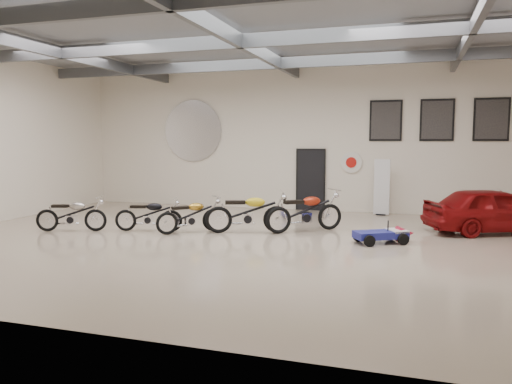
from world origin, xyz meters
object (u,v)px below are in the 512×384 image
(motorcycle_gold, at_px, (190,215))
(go_kart, at_px, (386,232))
(banner_stand, at_px, (382,187))
(vintage_car, at_px, (494,210))
(motorcycle_silver, at_px, (71,214))
(motorcycle_black, at_px, (148,214))
(motorcycle_yellow, at_px, (248,212))
(motorcycle_red, at_px, (305,211))

(motorcycle_gold, height_order, go_kart, motorcycle_gold)
(banner_stand, xyz_separation_m, vintage_car, (3.05, -2.32, -0.32))
(motorcycle_silver, relative_size, motorcycle_gold, 1.01)
(banner_stand, height_order, motorcycle_black, banner_stand)
(motorcycle_black, bearing_deg, motorcycle_yellow, -1.89)
(motorcycle_black, bearing_deg, motorcycle_red, 2.14)
(motorcycle_gold, xyz_separation_m, go_kart, (5.05, 0.17, -0.20))
(motorcycle_silver, relative_size, motorcycle_black, 1.03)
(motorcycle_black, height_order, motorcycle_yellow, motorcycle_yellow)
(motorcycle_red, bearing_deg, motorcycle_silver, 157.65)
(motorcycle_silver, xyz_separation_m, motorcycle_red, (6.03, 1.87, 0.09))
(banner_stand, height_order, motorcycle_silver, banner_stand)
(go_kart, height_order, vintage_car, vintage_car)
(motorcycle_silver, bearing_deg, motorcycle_gold, -4.54)
(motorcycle_gold, relative_size, motorcycle_red, 0.83)
(motorcycle_silver, distance_m, motorcycle_black, 2.09)
(banner_stand, relative_size, vintage_car, 0.52)
(banner_stand, relative_size, motorcycle_silver, 1.00)
(banner_stand, height_order, motorcycle_yellow, banner_stand)
(motorcycle_red, height_order, vintage_car, vintage_car)
(motorcycle_silver, bearing_deg, motorcycle_yellow, -3.94)
(banner_stand, distance_m, vintage_car, 3.84)
(motorcycle_silver, height_order, motorcycle_red, motorcycle_red)
(go_kart, xyz_separation_m, vintage_car, (2.65, 2.25, 0.33))
(motorcycle_yellow, height_order, go_kart, motorcycle_yellow)
(vintage_car, bearing_deg, banner_stand, 29.18)
(motorcycle_gold, height_order, motorcycle_yellow, motorcycle_yellow)
(motorcycle_yellow, bearing_deg, banner_stand, 32.79)
(motorcycle_silver, height_order, motorcycle_yellow, motorcycle_yellow)
(banner_stand, xyz_separation_m, motorcycle_gold, (-4.66, -4.74, -0.45))
(motorcycle_silver, height_order, go_kart, motorcycle_silver)
(banner_stand, distance_m, motorcycle_black, 7.62)
(banner_stand, relative_size, motorcycle_yellow, 0.84)
(motorcycle_silver, xyz_separation_m, vintage_car, (10.84, 3.23, 0.13))
(motorcycle_black, height_order, motorcycle_red, motorcycle_red)
(motorcycle_silver, relative_size, vintage_car, 0.52)
(motorcycle_yellow, height_order, motorcycle_red, motorcycle_red)
(banner_stand, bearing_deg, motorcycle_silver, -141.10)
(banner_stand, bearing_deg, motorcycle_red, -112.25)
(vintage_car, bearing_deg, go_kart, 106.77)
(motorcycle_gold, xyz_separation_m, motorcycle_yellow, (1.47, 0.43, 0.09))
(motorcycle_red, distance_m, go_kart, 2.36)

